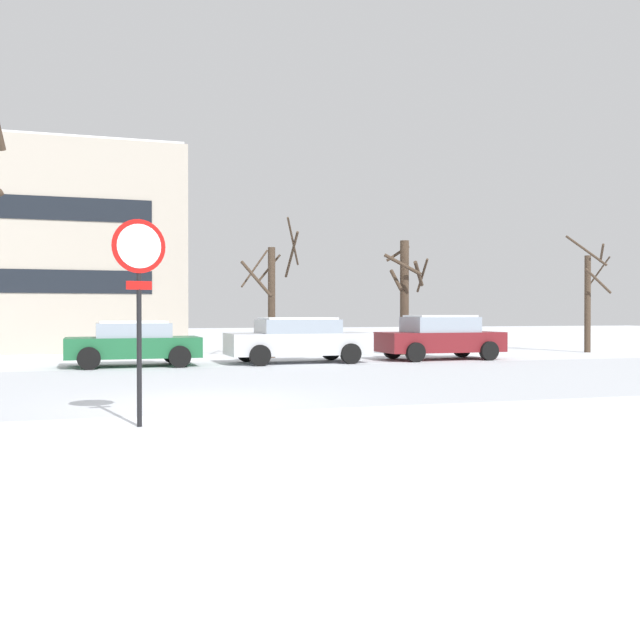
{
  "coord_description": "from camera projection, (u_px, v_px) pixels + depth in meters",
  "views": [
    {
      "loc": [
        -1.43,
        -12.1,
        1.6
      ],
      "look_at": [
        3.85,
        5.6,
        1.4
      ],
      "focal_mm": 39.32,
      "sensor_mm": 36.0,
      "label": 1
    }
  ],
  "objects": [
    {
      "name": "parked_car_green",
      "position": [
        133.0,
        343.0,
        20.79
      ],
      "size": [
        3.9,
        2.18,
        1.35
      ],
      "color": "#1E6038",
      "rests_on": "ground"
    },
    {
      "name": "parked_car_silver",
      "position": [
        298.0,
        339.0,
        22.22
      ],
      "size": [
        4.5,
        2.22,
        1.44
      ],
      "color": "silver",
      "rests_on": "ground"
    },
    {
      "name": "tree_far_right",
      "position": [
        589.0,
        297.0,
        28.05
      ],
      "size": [
        1.89,
        1.86,
        4.67
      ],
      "color": "#423326",
      "rests_on": "ground"
    },
    {
      "name": "stop_sign",
      "position": [
        139.0,
        281.0,
        9.82
      ],
      "size": [
        0.74,
        0.19,
        2.91
      ],
      "color": "black",
      "rests_on": "ground"
    },
    {
      "name": "tree_far_left",
      "position": [
        272.0,
        294.0,
        24.74
      ],
      "size": [
        2.19,
        2.18,
        4.86
      ],
      "color": "#423326",
      "rests_on": "ground"
    },
    {
      "name": "ground_plane",
      "position": [
        199.0,
        406.0,
        12.02
      ],
      "size": [
        120.0,
        120.0,
        0.0
      ],
      "primitive_type": "plane",
      "color": "white"
    },
    {
      "name": "building_far_left",
      "position": [
        14.0,
        253.0,
        31.13
      ],
      "size": [
        14.28,
        10.41,
        8.48
      ],
      "color": "#B2A899",
      "rests_on": "ground"
    },
    {
      "name": "tree_far_mid",
      "position": [
        405.0,
        293.0,
        26.46
      ],
      "size": [
        1.82,
        1.59,
        4.32
      ],
      "color": "#423326",
      "rests_on": "ground"
    },
    {
      "name": "road_surface",
      "position": [
        179.0,
        385.0,
        15.51
      ],
      "size": [
        80.0,
        9.28,
        0.0
      ],
      "color": "silver",
      "rests_on": "ground"
    },
    {
      "name": "parked_car_maroon",
      "position": [
        440.0,
        337.0,
        23.8
      ],
      "size": [
        4.21,
        2.11,
        1.51
      ],
      "color": "maroon",
      "rests_on": "ground"
    }
  ]
}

